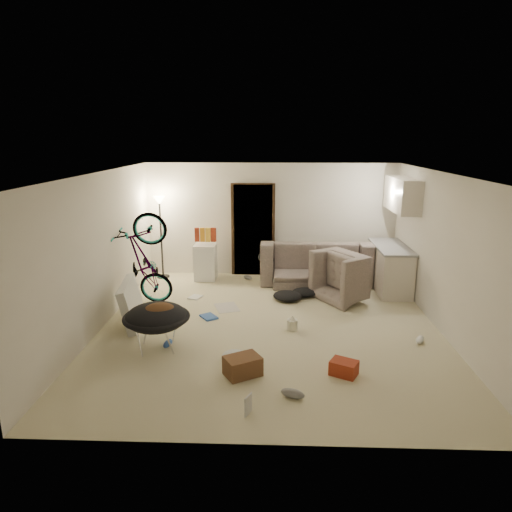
{
  "coord_description": "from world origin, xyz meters",
  "views": [
    {
      "loc": [
        0.04,
        -7.01,
        3.04
      ],
      "look_at": [
        -0.25,
        0.6,
        1.05
      ],
      "focal_mm": 32.0,
      "sensor_mm": 36.0,
      "label": 1
    }
  ],
  "objects_px": {
    "tv_box": "(131,303)",
    "saucer_chair": "(157,323)",
    "juicer": "(292,324)",
    "drink_case_b": "(344,368)",
    "sofa": "(315,267)",
    "bicycle": "(146,280)",
    "drink_case_a": "(243,366)",
    "armchair": "(353,280)",
    "floor_lamp": "(160,219)",
    "mini_fridge": "(206,262)",
    "kitchen_counter": "(390,269)"
  },
  "relations": [
    {
      "from": "bicycle",
      "to": "juicer",
      "type": "bearing_deg",
      "value": -112.23
    },
    {
      "from": "saucer_chair",
      "to": "drink_case_a",
      "type": "xyz_separation_m",
      "value": [
        1.3,
        -0.72,
        -0.28
      ]
    },
    {
      "from": "sofa",
      "to": "drink_case_b",
      "type": "distance_m",
      "value": 4.0
    },
    {
      "from": "tv_box",
      "to": "juicer",
      "type": "distance_m",
      "value": 2.69
    },
    {
      "from": "armchair",
      "to": "sofa",
      "type": "bearing_deg",
      "value": 0.86
    },
    {
      "from": "bicycle",
      "to": "drink_case_a",
      "type": "xyz_separation_m",
      "value": [
        1.96,
        -2.54,
        -0.34
      ]
    },
    {
      "from": "drink_case_a",
      "to": "drink_case_b",
      "type": "height_order",
      "value": "drink_case_a"
    },
    {
      "from": "bicycle",
      "to": "saucer_chair",
      "type": "height_order",
      "value": "bicycle"
    },
    {
      "from": "bicycle",
      "to": "saucer_chair",
      "type": "distance_m",
      "value": 1.94
    },
    {
      "from": "kitchen_counter",
      "to": "drink_case_b",
      "type": "distance_m",
      "value": 3.84
    },
    {
      "from": "floor_lamp",
      "to": "bicycle",
      "type": "bearing_deg",
      "value": -86.66
    },
    {
      "from": "tv_box",
      "to": "drink_case_a",
      "type": "height_order",
      "value": "tv_box"
    },
    {
      "from": "sofa",
      "to": "tv_box",
      "type": "relative_size",
      "value": 2.1
    },
    {
      "from": "floor_lamp",
      "to": "drink_case_a",
      "type": "xyz_separation_m",
      "value": [
        2.06,
        -4.25,
        -1.18
      ]
    },
    {
      "from": "kitchen_counter",
      "to": "juicer",
      "type": "distance_m",
      "value": 2.97
    },
    {
      "from": "drink_case_b",
      "to": "armchair",
      "type": "bearing_deg",
      "value": 106.53
    },
    {
      "from": "armchair",
      "to": "drink_case_a",
      "type": "relative_size",
      "value": 2.33
    },
    {
      "from": "armchair",
      "to": "drink_case_b",
      "type": "distance_m",
      "value": 3.11
    },
    {
      "from": "floor_lamp",
      "to": "saucer_chair",
      "type": "relative_size",
      "value": 1.86
    },
    {
      "from": "armchair",
      "to": "tv_box",
      "type": "distance_m",
      "value": 4.17
    },
    {
      "from": "kitchen_counter",
      "to": "drink_case_b",
      "type": "xyz_separation_m",
      "value": [
        -1.44,
        -3.54,
        -0.34
      ]
    },
    {
      "from": "bicycle",
      "to": "tv_box",
      "type": "relative_size",
      "value": 1.62
    },
    {
      "from": "bicycle",
      "to": "tv_box",
      "type": "distance_m",
      "value": 0.91
    },
    {
      "from": "bicycle",
      "to": "drink_case_a",
      "type": "distance_m",
      "value": 3.22
    },
    {
      "from": "bicycle",
      "to": "mini_fridge",
      "type": "distance_m",
      "value": 1.84
    },
    {
      "from": "tv_box",
      "to": "drink_case_a",
      "type": "bearing_deg",
      "value": -48.33
    },
    {
      "from": "juicer",
      "to": "drink_case_b",
      "type": "bearing_deg",
      "value": -66.4
    },
    {
      "from": "sofa",
      "to": "juicer",
      "type": "relative_size",
      "value": 9.29
    },
    {
      "from": "juicer",
      "to": "mini_fridge",
      "type": "bearing_deg",
      "value": 123.92
    },
    {
      "from": "floor_lamp",
      "to": "juicer",
      "type": "distance_m",
      "value": 4.1
    },
    {
      "from": "kitchen_counter",
      "to": "tv_box",
      "type": "height_order",
      "value": "kitchen_counter"
    },
    {
      "from": "sofa",
      "to": "mini_fridge",
      "type": "height_order",
      "value": "mini_fridge"
    },
    {
      "from": "saucer_chair",
      "to": "juicer",
      "type": "distance_m",
      "value": 2.17
    },
    {
      "from": "sofa",
      "to": "drink_case_a",
      "type": "bearing_deg",
      "value": 72.84
    },
    {
      "from": "sofa",
      "to": "drink_case_a",
      "type": "distance_m",
      "value": 4.25
    },
    {
      "from": "sofa",
      "to": "tv_box",
      "type": "xyz_separation_m",
      "value": [
        -3.25,
        -2.41,
        0.03
      ]
    },
    {
      "from": "sofa",
      "to": "drink_case_b",
      "type": "bearing_deg",
      "value": 91.11
    },
    {
      "from": "sofa",
      "to": "mini_fridge",
      "type": "relative_size",
      "value": 2.97
    },
    {
      "from": "mini_fridge",
      "to": "drink_case_a",
      "type": "bearing_deg",
      "value": -74.53
    },
    {
      "from": "tv_box",
      "to": "saucer_chair",
      "type": "bearing_deg",
      "value": -62.82
    },
    {
      "from": "tv_box",
      "to": "sofa",
      "type": "bearing_deg",
      "value": 28.03
    },
    {
      "from": "drink_case_a",
      "to": "drink_case_b",
      "type": "xyz_separation_m",
      "value": [
        1.33,
        0.05,
        -0.03
      ]
    },
    {
      "from": "sofa",
      "to": "armchair",
      "type": "height_order",
      "value": "armchair"
    },
    {
      "from": "drink_case_a",
      "to": "juicer",
      "type": "xyz_separation_m",
      "value": [
        0.71,
        1.48,
        -0.03
      ]
    },
    {
      "from": "bicycle",
      "to": "saucer_chair",
      "type": "relative_size",
      "value": 1.84
    },
    {
      "from": "sofa",
      "to": "bicycle",
      "type": "distance_m",
      "value": 3.59
    },
    {
      "from": "floor_lamp",
      "to": "mini_fridge",
      "type": "bearing_deg",
      "value": -5.85
    },
    {
      "from": "sofa",
      "to": "juicer",
      "type": "distance_m",
      "value": 2.64
    },
    {
      "from": "sofa",
      "to": "saucer_chair",
      "type": "xyz_separation_m",
      "value": [
        -2.59,
        -3.33,
        0.07
      ]
    },
    {
      "from": "drink_case_b",
      "to": "juicer",
      "type": "relative_size",
      "value": 1.35
    }
  ]
}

